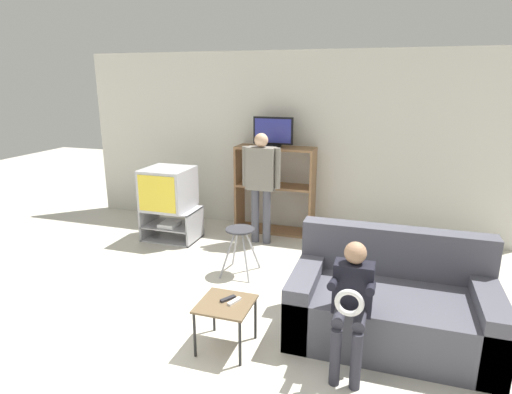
# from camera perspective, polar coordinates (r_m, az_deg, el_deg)

# --- Properties ---
(ground_plane) EXTENTS (18.00, 18.00, 0.00)m
(ground_plane) POSITION_cam_1_polar(r_m,az_deg,el_deg) (3.70, -11.09, -21.46)
(ground_plane) COLOR beige
(wall_back) EXTENTS (6.40, 0.06, 2.60)m
(wall_back) POSITION_cam_1_polar(r_m,az_deg,el_deg) (6.37, 3.95, 7.24)
(wall_back) COLOR beige
(wall_back) RESTS_ON ground_plane
(tv_stand) EXTENTS (0.76, 0.52, 0.45)m
(tv_stand) POSITION_cam_1_polar(r_m,az_deg,el_deg) (6.20, -11.17, -3.52)
(tv_stand) COLOR #A8A8AD
(tv_stand) RESTS_ON ground_plane
(television_main) EXTENTS (0.63, 0.63, 0.57)m
(television_main) POSITION_cam_1_polar(r_m,az_deg,el_deg) (6.07, -11.63, 1.11)
(television_main) COLOR #B2B2B7
(television_main) RESTS_ON tv_stand
(media_shelf) EXTENTS (1.14, 0.39, 1.27)m
(media_shelf) POSITION_cam_1_polar(r_m,az_deg,el_deg) (6.26, 2.53, 1.05)
(media_shelf) COLOR #8E6642
(media_shelf) RESTS_ON ground_plane
(television_flat) EXTENTS (0.57, 0.20, 0.42)m
(television_flat) POSITION_cam_1_polar(r_m,az_deg,el_deg) (6.09, 2.29, 8.53)
(television_flat) COLOR black
(television_flat) RESTS_ON media_shelf
(folding_stool) EXTENTS (0.38, 0.43, 0.56)m
(folding_stool) POSITION_cam_1_polar(r_m,az_deg,el_deg) (4.94, -2.15, -5.34)
(folding_stool) COLOR #99999E
(folding_stool) RESTS_ON ground_plane
(snack_table) EXTENTS (0.44, 0.44, 0.42)m
(snack_table) POSITION_cam_1_polar(r_m,az_deg,el_deg) (3.68, -4.07, -14.61)
(snack_table) COLOR brown
(snack_table) RESTS_ON ground_plane
(remote_control_black) EXTENTS (0.11, 0.14, 0.02)m
(remote_control_black) POSITION_cam_1_polar(r_m,az_deg,el_deg) (3.69, -3.77, -13.38)
(remote_control_black) COLOR #232328
(remote_control_black) RESTS_ON snack_table
(remote_control_white) EXTENTS (0.08, 0.15, 0.02)m
(remote_control_white) POSITION_cam_1_polar(r_m,az_deg,el_deg) (3.65, -2.91, -13.71)
(remote_control_white) COLOR silver
(remote_control_white) RESTS_ON snack_table
(couch) EXTENTS (1.70, 0.97, 0.90)m
(couch) POSITION_cam_1_polar(r_m,az_deg,el_deg) (4.02, 17.51, -13.60)
(couch) COLOR #4C4C56
(couch) RESTS_ON ground_plane
(person_standing_adult) EXTENTS (0.53, 0.20, 1.52)m
(person_standing_adult) POSITION_cam_1_polar(r_m,az_deg,el_deg) (5.76, 0.68, 2.54)
(person_standing_adult) COLOR #4C4C56
(person_standing_adult) RESTS_ON ground_plane
(person_seated_child) EXTENTS (0.33, 0.43, 1.03)m
(person_seated_child) POSITION_cam_1_polar(r_m,az_deg,el_deg) (3.39, 12.64, -12.93)
(person_seated_child) COLOR #2D2D38
(person_seated_child) RESTS_ON ground_plane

